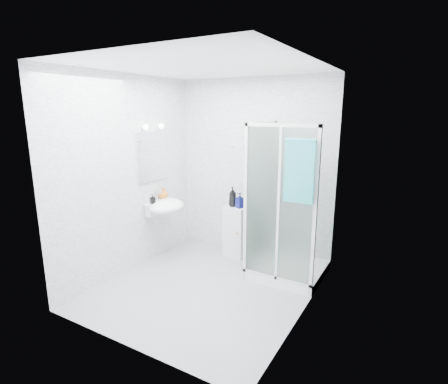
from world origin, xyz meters
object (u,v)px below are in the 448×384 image
Objects in this scene: wall_basin at (165,206)px; shampoo_bottle_a at (233,197)px; hand_towel at (299,169)px; shampoo_bottle_b at (240,200)px; storage_cabinet at (236,231)px; shower_enclosure at (281,244)px; soap_dispenser_black at (153,199)px; soap_dispenser_orange at (164,193)px.

wall_basin is 0.99m from shampoo_bottle_a.
hand_towel is 3.23× the size of shampoo_bottle_b.
storage_cabinet is 2.56× the size of shampoo_bottle_a.
wall_basin is 1.12m from storage_cabinet.
shower_enclosure is 14.38× the size of soap_dispenser_black.
storage_cabinet is 1.32m from soap_dispenser_black.
storage_cabinet is at bearing 148.76° from hand_towel.
hand_towel is 5.13× the size of soap_dispenser_black.
soap_dispenser_orange is (-0.90, -0.47, 0.04)m from shampoo_bottle_a.
shower_enclosure is at bearing -19.35° from storage_cabinet.
shampoo_bottle_b is at bearing -18.68° from storage_cabinet.
shower_enclosure reaches higher than soap_dispenser_orange.
wall_basin is 0.78× the size of hand_towel.
shampoo_bottle_a is (-0.06, -0.01, 0.53)m from storage_cabinet.
soap_dispenser_orange is at bearing -155.70° from shampoo_bottle_b.
shampoo_bottle_b is 1.13m from soap_dispenser_orange.
shampoo_bottle_a reaches higher than soap_dispenser_black.
shampoo_bottle_a is at bearing -166.43° from storage_cabinet.
shampoo_bottle_a is 2.14× the size of soap_dispenser_black.
shower_enclosure is 2.62× the size of storage_cabinet.
shampoo_bottle_b is (-1.07, 0.67, -0.64)m from hand_towel.
shampoo_bottle_a is (-0.87, 0.28, 0.46)m from shower_enclosure.
soap_dispenser_orange is at bearing -152.94° from storage_cabinet.
shampoo_bottle_b is (-0.75, 0.27, 0.43)m from shower_enclosure.
shampoo_bottle_b reaches higher than storage_cabinet.
shower_enclosure is 3.57× the size of wall_basin.
shampoo_bottle_a is at bearing 41.26° from soap_dispenser_black.
shower_enclosure is 11.44× the size of soap_dispenser_orange.
soap_dispenser_black is (-0.08, -0.17, 0.14)m from wall_basin.
soap_dispenser_orange reaches higher than shampoo_bottle_b.
shower_enclosure is 2.80× the size of hand_towel.
hand_towel is 2.14m from soap_dispenser_black.
wall_basin is 1.88× the size of shampoo_bottle_a.
shampoo_bottle_a reaches higher than storage_cabinet.
shampoo_bottle_a is 1.15m from soap_dispenser_black.
soap_dispenser_orange is 0.29m from soap_dispenser_black.
hand_towel is at bearing -31.05° from storage_cabinet.
soap_dispenser_orange is (-0.96, -0.49, 0.57)m from storage_cabinet.
shampoo_bottle_b is 1.24m from soap_dispenser_black.
shampoo_bottle_a is at bearing 27.66° from soap_dispenser_orange.
shower_enclosure is 0.90m from shampoo_bottle_b.
soap_dispenser_black is at bearing -138.74° from shampoo_bottle_a.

